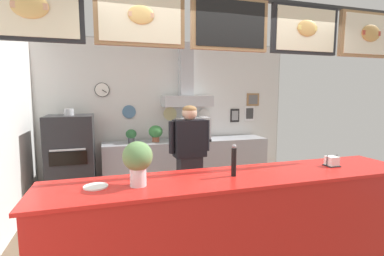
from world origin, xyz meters
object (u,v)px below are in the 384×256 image
(potted_basil, at_px, (131,135))
(pizza_oven, at_px, (72,161))
(espresso_machine, at_px, (194,129))
(potted_thyme, at_px, (156,132))
(napkin_holder, at_px, (332,162))
(shop_worker, at_px, (190,158))
(pepper_grinder, at_px, (234,160))
(condiment_plate, at_px, (96,187))
(basil_vase, at_px, (138,161))

(potted_basil, bearing_deg, pizza_oven, -167.81)
(espresso_machine, xyz_separation_m, potted_thyme, (-0.70, 0.02, -0.04))
(pizza_oven, height_order, potted_basil, pizza_oven)
(espresso_machine, relative_size, potted_basil, 2.30)
(potted_thyme, xyz_separation_m, napkin_holder, (1.38, -2.59, -0.01))
(shop_worker, relative_size, espresso_machine, 2.90)
(pizza_oven, height_order, napkin_holder, pizza_oven)
(shop_worker, xyz_separation_m, napkin_holder, (1.11, -1.39, 0.20))
(potted_basil, relative_size, pepper_grinder, 0.83)
(espresso_machine, bearing_deg, potted_basil, -179.96)
(shop_worker, height_order, napkin_holder, shop_worker)
(napkin_holder, bearing_deg, pizza_oven, 139.18)
(pizza_oven, distance_m, potted_thyme, 1.43)
(shop_worker, height_order, condiment_plate, shop_worker)
(shop_worker, xyz_separation_m, potted_basil, (-0.70, 1.19, 0.19))
(espresso_machine, relative_size, napkin_holder, 4.18)
(potted_thyme, relative_size, napkin_holder, 2.21)
(basil_vase, bearing_deg, espresso_machine, 64.01)
(espresso_machine, bearing_deg, potted_thyme, 178.71)
(potted_basil, relative_size, condiment_plate, 1.26)
(condiment_plate, bearing_deg, pizza_oven, 100.87)
(pizza_oven, xyz_separation_m, basil_vase, (0.78, -2.42, 0.51))
(potted_thyme, distance_m, condiment_plate, 2.74)
(potted_basil, xyz_separation_m, pepper_grinder, (0.69, -2.60, 0.11))
(potted_basil, height_order, condiment_plate, potted_basil)
(pepper_grinder, bearing_deg, shop_worker, 89.92)
(shop_worker, distance_m, napkin_holder, 1.79)
(shop_worker, xyz_separation_m, potted_thyme, (-0.27, 1.20, 0.22))
(potted_thyme, xyz_separation_m, pepper_grinder, (0.27, -2.62, 0.08))
(pizza_oven, xyz_separation_m, potted_basil, (0.94, 0.20, 0.34))
(pizza_oven, height_order, pepper_grinder, pizza_oven)
(napkin_holder, bearing_deg, potted_basil, 125.05)
(shop_worker, height_order, potted_thyme, shop_worker)
(potted_thyme, bearing_deg, condiment_plate, -109.46)
(espresso_machine, height_order, potted_basil, espresso_machine)
(condiment_plate, distance_m, pepper_grinder, 1.19)
(basil_vase, bearing_deg, potted_thyme, 77.54)
(espresso_machine, distance_m, napkin_holder, 2.67)
(pizza_oven, distance_m, condiment_plate, 2.42)
(basil_vase, height_order, condiment_plate, basil_vase)
(shop_worker, bearing_deg, espresso_machine, -113.65)
(espresso_machine, distance_m, condiment_plate, 3.03)
(condiment_plate, xyz_separation_m, pepper_grinder, (1.18, -0.04, 0.14))
(potted_basil, bearing_deg, pepper_grinder, -75.07)
(basil_vase, bearing_deg, napkin_holder, 1.42)
(pizza_oven, bearing_deg, potted_thyme, 9.14)
(napkin_holder, bearing_deg, potted_thyme, 118.06)
(napkin_holder, bearing_deg, basil_vase, -178.58)
(condiment_plate, relative_size, napkin_holder, 1.44)
(condiment_plate, height_order, napkin_holder, napkin_holder)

